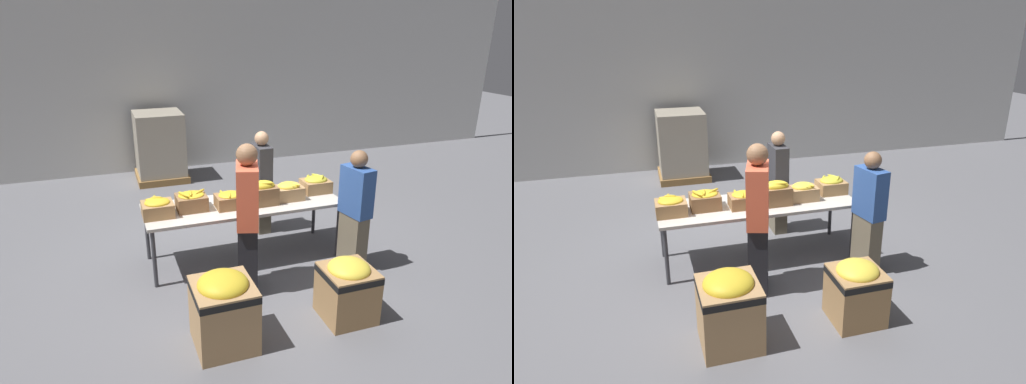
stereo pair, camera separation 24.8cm
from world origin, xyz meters
The scene contains 15 objects.
ground_plane centered at (0.00, 0.00, 0.00)m, with size 30.00×30.00×0.00m, color slate.
wall_back centered at (0.00, 4.35, 2.00)m, with size 16.00×0.08×4.00m.
sorting_table centered at (0.00, 0.00, 0.73)m, with size 2.54×0.85×0.78m.
banana_box_0 centered at (-1.09, -0.05, 0.89)m, with size 0.37×0.34×0.24m.
banana_box_1 centered at (-0.67, 0.02, 0.90)m, with size 0.39×0.32×0.26m.
banana_box_2 centered at (-0.19, -0.08, 0.88)m, with size 0.37×0.29×0.21m.
banana_box_3 centered at (0.23, -0.10, 0.94)m, with size 0.37×0.27×0.32m.
banana_box_4 centered at (0.61, -0.05, 0.90)m, with size 0.37×0.27×0.25m.
banana_box_5 centered at (1.08, 0.09, 0.89)m, with size 0.37×0.34×0.24m.
volunteer_0 centered at (0.52, 0.73, 0.76)m, with size 0.21×0.41×1.53m.
volunteer_1 centered at (1.23, -0.72, 0.78)m, with size 0.28×0.45×1.56m.
volunteer_2 centered at (-0.19, -0.76, 0.88)m, with size 0.37×0.52×1.77m.
donation_bin_0 centered at (-0.72, -1.63, 0.41)m, with size 0.58×0.58×0.78m.
donation_bin_1 centered at (0.63, -1.63, 0.36)m, with size 0.53×0.53×0.68m.
pallet_stack_0 centered at (-0.57, 3.64, 0.66)m, with size 0.98×0.98×1.35m.
Camera 2 is at (-1.40, -5.30, 2.99)m, focal length 32.00 mm.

